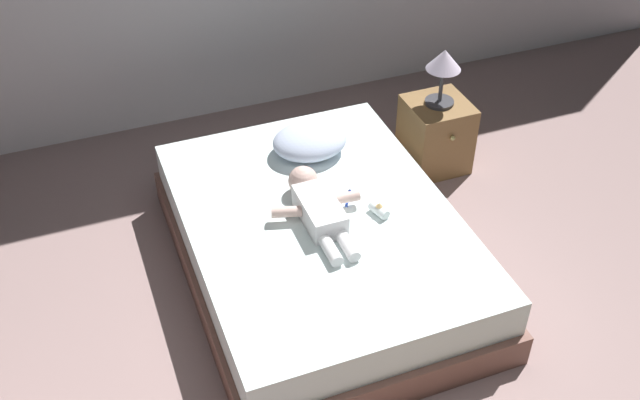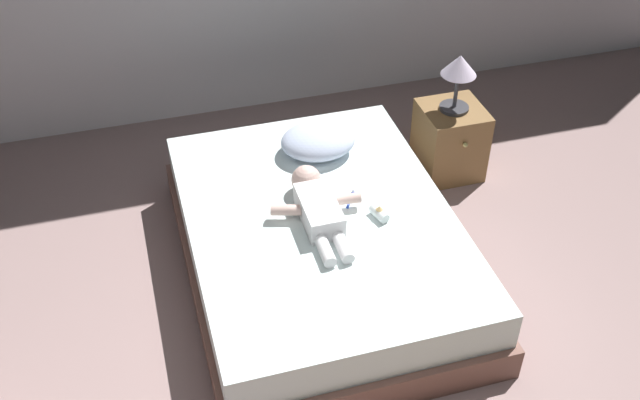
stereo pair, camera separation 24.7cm
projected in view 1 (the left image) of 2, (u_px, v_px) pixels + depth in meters
bed at (320, 244)px, 3.94m from camera, size 1.39×1.90×0.39m
pillow at (310, 141)px, 4.20m from camera, size 0.42×0.35×0.15m
baby at (317, 206)px, 3.78m from camera, size 0.48×0.67×0.16m
toothbrush at (349, 196)px, 3.92m from camera, size 0.09×0.14×0.02m
nightstand at (435, 135)px, 4.68m from camera, size 0.37×0.40×0.46m
lamp at (444, 65)px, 4.37m from camera, size 0.21×0.21×0.36m
baby_bottle at (379, 210)px, 3.80m from camera, size 0.08×0.12×0.08m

